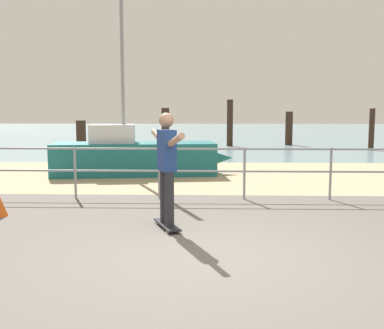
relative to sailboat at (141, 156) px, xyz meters
The scene contains 12 objects.
ground_plane 8.31m from the sailboat, 76.52° to the right, with size 24.00×10.00×0.04m, color #605B56.
beach_strip 2.00m from the sailboat, ahead, with size 24.00×6.00×0.04m, color tan.
sea_surface 28.01m from the sailboat, 86.05° to the left, with size 72.00×50.00×0.04m, color #75939E.
railing_fence 3.57m from the sailboat, 75.75° to the right, with size 13.55×0.05×1.05m.
sailboat is the anchor object (origin of this frame).
skateboard 5.86m from the sailboat, 77.87° to the right, with size 0.48×0.82×0.08m.
skateboarder 5.86m from the sailboat, 77.87° to the right, with size 0.62×1.38×1.65m.
groyne_post_0 6.52m from the sailboat, 119.89° to the left, with size 0.39×0.39×1.40m, color #332319.
groyne_post_1 8.89m from the sailboat, 90.75° to the left, with size 0.37×0.37×1.93m, color #332319.
groyne_post_2 10.82m from the sailboat, 73.79° to the left, with size 0.31×0.31×2.36m, color #332319.
groyne_post_3 12.80m from the sailboat, 61.28° to the left, with size 0.38×0.38×1.76m, color #332319.
groyne_post_4 12.34m from the sailboat, 41.18° to the left, with size 0.24×0.24×1.90m, color #332319.
Camera 1 is at (-0.13, -5.10, 1.74)m, focal length 41.52 mm.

